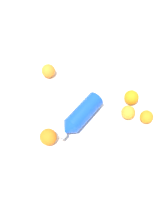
{
  "coord_description": "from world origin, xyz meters",
  "views": [
    {
      "loc": [
        0.41,
        0.43,
        0.98
      ],
      "look_at": [
        -0.01,
        0.01,
        0.04
      ],
      "focal_mm": 39.93,
      "sensor_mm": 36.0,
      "label": 1
    }
  ],
  "objects": [
    {
      "name": "orange_2",
      "position": [
        -0.2,
        0.22,
        0.03
      ],
      "size": [
        0.06,
        0.06,
        0.06
      ],
      "primitive_type": "sphere",
      "color": "orange",
      "rests_on": "ground_plane"
    },
    {
      "name": "orange_0",
      "position": [
        -0.23,
        0.1,
        0.03
      ],
      "size": [
        0.07,
        0.07,
        0.07
      ],
      "primitive_type": "sphere",
      "color": "orange",
      "rests_on": "ground_plane"
    },
    {
      "name": "water_bottle",
      "position": [
        0.01,
        0.01,
        0.04
      ],
      "size": [
        0.26,
        0.11,
        0.08
      ],
      "rotation": [
        0.0,
        0.0,
        0.13
      ],
      "color": "blue",
      "rests_on": "ground_plane"
    },
    {
      "name": "orange_3",
      "position": [
        0.18,
        -0.01,
        0.04
      ],
      "size": [
        0.07,
        0.07,
        0.07
      ],
      "primitive_type": "sphere",
      "color": "orange",
      "rests_on": "ground_plane"
    },
    {
      "name": "orange_1",
      "position": [
        -0.16,
        0.15,
        0.03
      ],
      "size": [
        0.06,
        0.06,
        0.06
      ],
      "primitive_type": "sphere",
      "color": "orange",
      "rests_on": "ground_plane"
    },
    {
      "name": "ground_plane",
      "position": [
        0.0,
        0.0,
        0.0
      ],
      "size": [
        2.4,
        2.4,
        0.0
      ],
      "primitive_type": "plane",
      "color": "silver"
    },
    {
      "name": "orange_4",
      "position": [
        -0.06,
        -0.3,
        0.03
      ],
      "size": [
        0.07,
        0.07,
        0.07
      ],
      "primitive_type": "sphere",
      "color": "orange",
      "rests_on": "ground_plane"
    }
  ]
}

